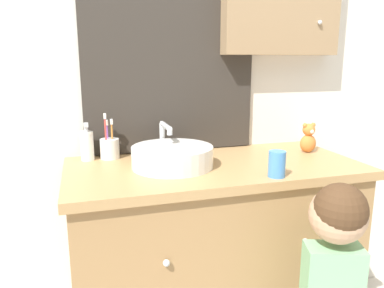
{
  "coord_description": "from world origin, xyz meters",
  "views": [
    {
      "loc": [
        -0.5,
        -1.05,
        1.3
      ],
      "look_at": [
        -0.11,
        0.27,
        0.99
      ],
      "focal_mm": 35.0,
      "sensor_mm": 36.0,
      "label": 1
    }
  ],
  "objects_px": {
    "sink_basin": "(172,156)",
    "drinking_cup": "(277,164)",
    "toothbrush_holder": "(110,148)",
    "child_figure": "(332,279)",
    "soap_dispenser": "(87,145)",
    "teddy_bear": "(308,138)"
  },
  "relations": [
    {
      "from": "toothbrush_holder",
      "to": "child_figure",
      "type": "distance_m",
      "value": 0.98
    },
    {
      "from": "child_figure",
      "to": "toothbrush_holder",
      "type": "bearing_deg",
      "value": 133.71
    },
    {
      "from": "sink_basin",
      "to": "toothbrush_holder",
      "type": "relative_size",
      "value": 1.9
    },
    {
      "from": "sink_basin",
      "to": "child_figure",
      "type": "height_order",
      "value": "sink_basin"
    },
    {
      "from": "sink_basin",
      "to": "child_figure",
      "type": "bearing_deg",
      "value": -48.83
    },
    {
      "from": "child_figure",
      "to": "soap_dispenser",
      "type": "bearing_deg",
      "value": 137.67
    },
    {
      "from": "drinking_cup",
      "to": "toothbrush_holder",
      "type": "bearing_deg",
      "value": 141.9
    },
    {
      "from": "drinking_cup",
      "to": "soap_dispenser",
      "type": "bearing_deg",
      "value": 146.26
    },
    {
      "from": "soap_dispenser",
      "to": "drinking_cup",
      "type": "xyz_separation_m",
      "value": [
        0.64,
        -0.43,
        -0.02
      ]
    },
    {
      "from": "toothbrush_holder",
      "to": "sink_basin",
      "type": "bearing_deg",
      "value": -40.95
    },
    {
      "from": "sink_basin",
      "to": "soap_dispenser",
      "type": "relative_size",
      "value": 2.32
    },
    {
      "from": "sink_basin",
      "to": "soap_dispenser",
      "type": "bearing_deg",
      "value": 148.69
    },
    {
      "from": "child_figure",
      "to": "sink_basin",
      "type": "bearing_deg",
      "value": 131.17
    },
    {
      "from": "child_figure",
      "to": "drinking_cup",
      "type": "height_order",
      "value": "drinking_cup"
    },
    {
      "from": "sink_basin",
      "to": "drinking_cup",
      "type": "xyz_separation_m",
      "value": [
        0.33,
        -0.24,
        0.0
      ]
    },
    {
      "from": "sink_basin",
      "to": "soap_dispenser",
      "type": "height_order",
      "value": "soap_dispenser"
    },
    {
      "from": "sink_basin",
      "to": "drinking_cup",
      "type": "distance_m",
      "value": 0.4
    },
    {
      "from": "teddy_bear",
      "to": "drinking_cup",
      "type": "height_order",
      "value": "teddy_bear"
    },
    {
      "from": "toothbrush_holder",
      "to": "child_figure",
      "type": "relative_size",
      "value": 0.21
    },
    {
      "from": "soap_dispenser",
      "to": "child_figure",
      "type": "height_order",
      "value": "soap_dispenser"
    },
    {
      "from": "sink_basin",
      "to": "child_figure",
      "type": "xyz_separation_m",
      "value": [
        0.41,
        -0.47,
        -0.33
      ]
    },
    {
      "from": "sink_basin",
      "to": "toothbrush_holder",
      "type": "distance_m",
      "value": 0.3
    }
  ]
}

